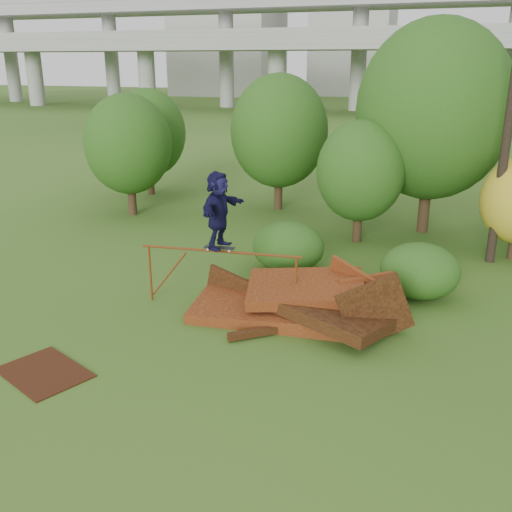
% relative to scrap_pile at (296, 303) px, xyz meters
% --- Properties ---
extents(ground, '(240.00, 240.00, 0.00)m').
position_rel_scrap_pile_xyz_m(ground, '(-0.14, -2.32, -0.37)').
color(ground, '#2D5116').
rests_on(ground, ground).
extents(scrap_pile, '(5.56, 3.39, 1.86)m').
position_rel_scrap_pile_xyz_m(scrap_pile, '(0.00, 0.00, 0.00)').
color(scrap_pile, '#3D120A').
rests_on(scrap_pile, ground).
extents(grind_rail, '(4.16, 0.49, 1.54)m').
position_rel_scrap_pile_xyz_m(grind_rail, '(-2.00, -0.01, 0.84)').
color(grind_rail, '#632F0F').
rests_on(grind_rail, ground).
extents(skateboard, '(0.79, 0.29, 0.08)m').
position_rel_scrap_pile_xyz_m(skateboard, '(-2.02, -0.01, 1.23)').
color(skateboard, black).
rests_on(skateboard, grind_rail).
extents(skater, '(0.79, 1.84, 1.93)m').
position_rel_scrap_pile_xyz_m(skater, '(-2.02, -0.01, 2.21)').
color(skater, '#111036').
rests_on(skater, skateboard).
extents(flat_plate, '(2.20, 1.93, 0.03)m').
position_rel_scrap_pile_xyz_m(flat_plate, '(-4.16, -4.30, -0.36)').
color(flat_plate, '#37190B').
rests_on(flat_plate, ground).
extents(tree_0, '(3.47, 3.47, 4.90)m').
position_rel_scrap_pile_xyz_m(tree_0, '(-9.03, 7.51, 2.52)').
color(tree_0, black).
rests_on(tree_0, ground).
extents(tree_1, '(4.04, 4.04, 5.63)m').
position_rel_scrap_pile_xyz_m(tree_1, '(-3.60, 10.37, 2.92)').
color(tree_1, black).
rests_on(tree_1, ground).
extents(tree_2, '(3.00, 3.00, 4.23)m').
position_rel_scrap_pile_xyz_m(tree_2, '(0.38, 6.80, 2.13)').
color(tree_2, black).
rests_on(tree_2, ground).
extents(tree_3, '(5.43, 5.43, 7.53)m').
position_rel_scrap_pile_xyz_m(tree_3, '(2.50, 8.81, 4.03)').
color(tree_3, black).
rests_on(tree_3, ground).
extents(tree_6, '(3.52, 3.52, 4.92)m').
position_rel_scrap_pile_xyz_m(tree_6, '(-10.19, 11.17, 2.52)').
color(tree_6, black).
rests_on(tree_6, ground).
extents(shrub_left, '(2.18, 2.02, 1.51)m').
position_rel_scrap_pile_xyz_m(shrub_left, '(-1.10, 3.15, 0.38)').
color(shrub_left, '#1B4312').
rests_on(shrub_left, ground).
extents(shrub_right, '(2.11, 1.93, 1.49)m').
position_rel_scrap_pile_xyz_m(shrub_right, '(2.78, 2.30, 0.37)').
color(shrub_right, '#1B4312').
rests_on(shrub_right, ground).
extents(freeway_overpass, '(160.00, 15.00, 13.70)m').
position_rel_scrap_pile_xyz_m(freeway_overpass, '(-0.14, 60.59, 9.95)').
color(freeway_overpass, gray).
rests_on(freeway_overpass, ground).
extents(building_right, '(14.00, 14.00, 28.00)m').
position_rel_scrap_pile_xyz_m(building_right, '(-16.14, 99.68, 13.63)').
color(building_right, '#9E9E99').
rests_on(building_right, ground).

